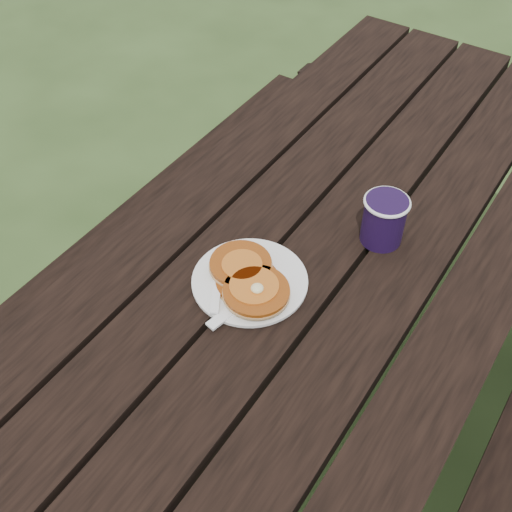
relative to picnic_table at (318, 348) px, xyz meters
The scene contains 7 objects.
ground 0.37m from the picnic_table, ahead, with size 60.00×60.00×0.00m, color #2B3E1A.
picnic_table is the anchor object (origin of this frame).
plate 0.44m from the picnic_table, 108.92° to the right, with size 0.21×0.21×0.01m, color white.
pancake_stack 0.46m from the picnic_table, 106.65° to the right, with size 0.18×0.16×0.04m.
knife 0.46m from the picnic_table, 100.60° to the right, with size 0.02×0.18×0.01m, color white.
fork 0.48m from the picnic_table, 111.42° to the right, with size 0.03×0.16×0.01m, color white, non-canonical shape.
coffee_cup 0.45m from the picnic_table, 29.54° to the left, with size 0.09×0.09×0.10m.
Camera 1 is at (0.38, -0.85, 1.65)m, focal length 45.00 mm.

